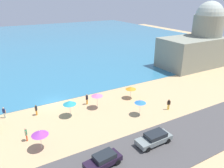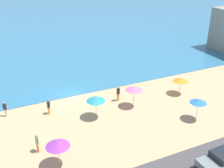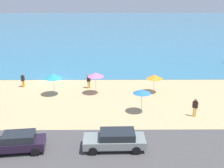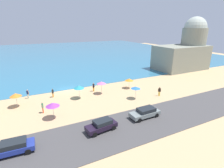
# 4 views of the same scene
# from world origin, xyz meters

# --- Properties ---
(ground_plane) EXTENTS (160.00, 160.00, 0.00)m
(ground_plane) POSITION_xyz_m (0.00, 0.00, 0.00)
(ground_plane) COLOR tan
(sea) EXTENTS (150.00, 110.00, 0.05)m
(sea) POSITION_xyz_m (0.00, 55.00, 0.03)
(sea) COLOR teal
(sea) RESTS_ON ground_plane
(beach_umbrella_1) EXTENTS (1.96, 1.96, 2.55)m
(beach_umbrella_1) POSITION_xyz_m (-4.43, -11.14, 2.22)
(beach_umbrella_1) COLOR #B2B2B7
(beach_umbrella_1) RESTS_ON ground_plane
(beach_umbrella_2) EXTENTS (1.85, 1.85, 2.23)m
(beach_umbrella_2) POSITION_xyz_m (12.40, -4.89, 1.93)
(beach_umbrella_2) COLOR #B2B2B7
(beach_umbrella_2) RESTS_ON ground_plane
(beach_umbrella_3) EXTENTS (1.98, 1.98, 2.61)m
(beach_umbrella_3) POSITION_xyz_m (1.07, -5.59, 2.26)
(beach_umbrella_3) COLOR #B2B2B7
(beach_umbrella_3) RESTS_ON ground_plane
(beach_umbrella_4) EXTENTS (1.73, 1.73, 2.45)m
(beach_umbrella_4) POSITION_xyz_m (10.38, -10.37, 2.18)
(beach_umbrella_4) COLOR #B2B2B7
(beach_umbrella_4) RESTS_ON ground_plane
(beach_umbrella_7) EXTENTS (1.84, 1.84, 2.59)m
(beach_umbrella_7) POSITION_xyz_m (5.73, -5.23, 2.31)
(beach_umbrella_7) COLOR #B2B2B7
(beach_umbrella_7) RESTS_ON ground_plane
(bather_0) EXTENTS (0.45, 0.41, 1.76)m
(bather_0) POSITION_xyz_m (-7.53, -1.31, 0.99)
(bather_0) COLOR white
(bather_0) RESTS_ON ground_plane
(bather_1) EXTENTS (0.30, 0.56, 1.81)m
(bather_1) POSITION_xyz_m (-5.67, -8.63, 1.02)
(bather_1) COLOR #EC4721
(bather_1) RESTS_ON ground_plane
(bather_2) EXTENTS (0.52, 0.36, 1.83)m
(bather_2) POSITION_xyz_m (4.79, -3.26, 1.03)
(bather_2) COLOR orange
(bather_2) RESTS_ON ground_plane
(bather_3) EXTENTS (0.39, 0.48, 1.69)m
(bather_3) POSITION_xyz_m (-3.26, -2.76, 0.95)
(bather_3) COLOR orange
(bather_3) RESTS_ON ground_plane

